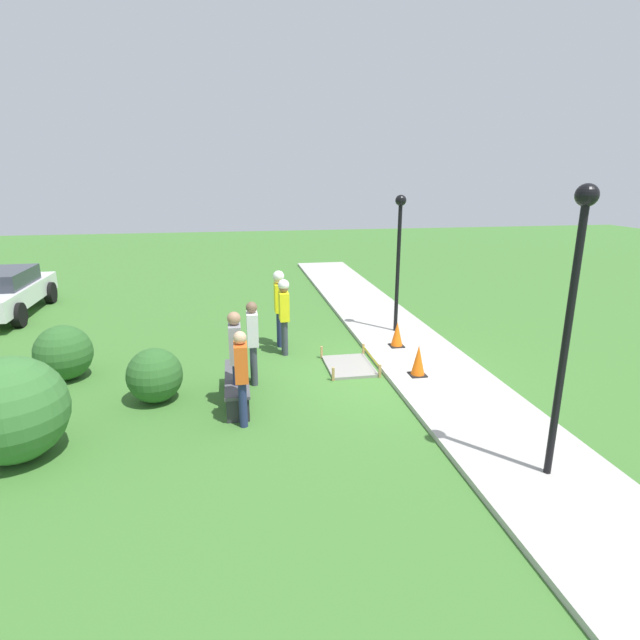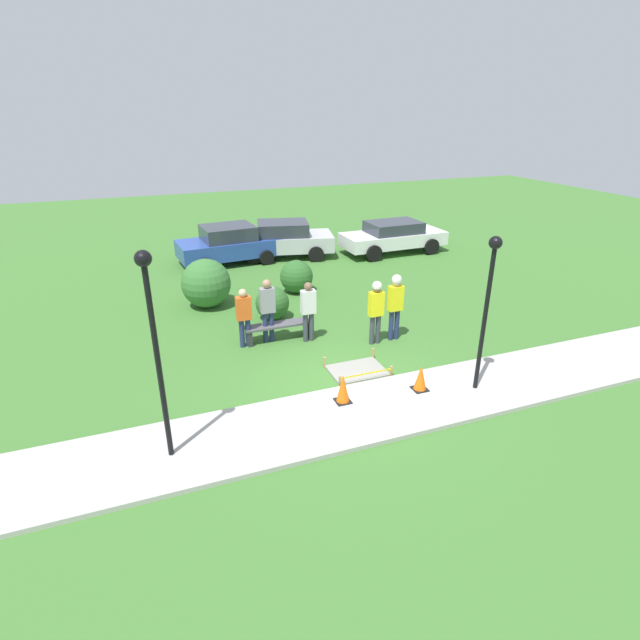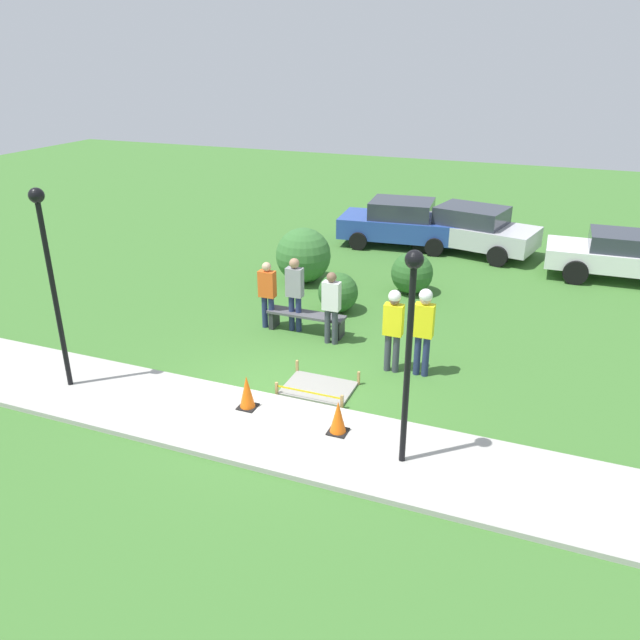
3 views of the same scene
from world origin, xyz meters
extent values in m
plane|color=#3D702D|center=(0.00, 0.00, 0.00)|extent=(60.00, 60.00, 0.00)
cube|color=#ADAAA3|center=(0.00, -1.10, 0.05)|extent=(28.00, 2.20, 0.10)
cube|color=gray|center=(0.55, 0.63, 0.03)|extent=(1.36, 1.01, 0.06)
cube|color=tan|center=(-0.13, 0.12, 0.15)|extent=(0.05, 0.05, 0.29)
cube|color=tan|center=(1.24, 0.12, 0.15)|extent=(0.05, 0.05, 0.29)
cube|color=tan|center=(-0.13, 1.14, 0.15)|extent=(0.05, 0.05, 0.29)
cube|color=tan|center=(1.24, 1.14, 0.15)|extent=(0.05, 0.05, 0.29)
cube|color=yellow|center=(0.55, 0.12, 0.22)|extent=(1.36, 0.00, 0.04)
cube|color=black|center=(-0.38, -0.63, 0.11)|extent=(0.34, 0.34, 0.02)
cone|color=orange|center=(-0.38, -0.63, 0.44)|extent=(0.29, 0.29, 0.64)
cube|color=black|center=(1.49, -0.79, 0.11)|extent=(0.34, 0.34, 0.02)
cone|color=orange|center=(1.49, -0.79, 0.42)|extent=(0.29, 0.29, 0.59)
cube|color=#2D2D33|center=(-1.60, 3.13, 0.22)|extent=(0.12, 0.40, 0.43)
cube|color=#2D2D33|center=(0.11, 3.13, 0.22)|extent=(0.12, 0.40, 0.43)
cube|color=#4C4C51|center=(-0.75, 3.13, 0.46)|extent=(1.91, 0.44, 0.06)
cylinder|color=#383D47|center=(1.60, 1.96, 0.42)|extent=(0.14, 0.14, 0.85)
cylinder|color=#383D47|center=(1.78, 1.96, 0.42)|extent=(0.14, 0.14, 0.85)
cube|color=yellow|center=(1.69, 1.96, 1.19)|extent=(0.40, 0.22, 0.67)
sphere|color=brown|center=(1.69, 1.96, 1.64)|extent=(0.23, 0.23, 0.23)
sphere|color=white|center=(1.69, 1.96, 1.70)|extent=(0.26, 0.26, 0.26)
cylinder|color=navy|center=(2.22, 2.01, 0.45)|extent=(0.14, 0.14, 0.89)
cylinder|color=navy|center=(2.40, 2.01, 0.45)|extent=(0.14, 0.14, 0.89)
cube|color=yellow|center=(2.31, 2.01, 1.25)|extent=(0.40, 0.22, 0.71)
sphere|color=tan|center=(2.31, 2.01, 1.72)|extent=(0.24, 0.24, 0.24)
sphere|color=white|center=(2.31, 2.01, 1.79)|extent=(0.28, 0.28, 0.28)
cylinder|color=navy|center=(-1.81, 3.04, 0.41)|extent=(0.14, 0.14, 0.82)
cylinder|color=navy|center=(-1.63, 3.04, 0.41)|extent=(0.14, 0.14, 0.82)
cube|color=#E55B1E|center=(-1.72, 3.04, 1.14)|extent=(0.40, 0.22, 0.65)
sphere|color=tan|center=(-1.72, 3.04, 1.57)|extent=(0.22, 0.22, 0.22)
cylinder|color=#383D47|center=(-0.06, 2.77, 0.42)|extent=(0.14, 0.14, 0.84)
cylinder|color=#383D47|center=(0.12, 2.77, 0.42)|extent=(0.14, 0.14, 0.84)
cube|color=silver|center=(0.03, 2.77, 1.18)|extent=(0.40, 0.22, 0.67)
sphere|color=brown|center=(0.03, 2.77, 1.63)|extent=(0.23, 0.23, 0.23)
cylinder|color=navy|center=(-1.13, 3.12, 0.44)|extent=(0.14, 0.14, 0.89)
cylinder|color=navy|center=(-0.95, 3.12, 0.44)|extent=(0.14, 0.14, 0.89)
cube|color=gray|center=(-1.04, 3.12, 1.24)|extent=(0.40, 0.22, 0.70)
sphere|color=#A37A5B|center=(-1.04, 3.12, 1.72)|extent=(0.24, 0.24, 0.24)
cylinder|color=black|center=(2.74, -1.17, 1.77)|extent=(0.10, 0.10, 3.34)
sphere|color=black|center=(2.74, -1.17, 3.54)|extent=(0.28, 0.28, 0.28)
cylinder|color=black|center=(-4.11, -1.14, 1.96)|extent=(0.10, 0.10, 3.71)
sphere|color=black|center=(-4.11, -1.14, 3.91)|extent=(0.28, 0.28, 0.28)
cube|color=white|center=(6.64, 10.07, 0.64)|extent=(4.68, 1.92, 0.57)
cube|color=#2D333D|center=(6.64, 10.07, 1.16)|extent=(2.36, 1.65, 0.48)
cylinder|color=black|center=(5.18, 10.94, 0.35)|extent=(0.71, 0.26, 0.71)
cylinder|color=black|center=(5.22, 9.13, 0.35)|extent=(0.71, 0.26, 0.71)
cube|color=#28479E|center=(-0.53, 11.15, 0.64)|extent=(4.31, 2.31, 0.68)
cube|color=#2D333D|center=(-0.53, 11.15, 1.28)|extent=(2.22, 1.89, 0.58)
cylinder|color=black|center=(0.66, 12.23, 0.30)|extent=(0.63, 0.30, 0.61)
cylinder|color=black|center=(0.84, 10.30, 0.30)|extent=(0.63, 0.30, 0.61)
cylinder|color=black|center=(-1.90, 12.00, 0.30)|extent=(0.63, 0.30, 0.61)
cylinder|color=black|center=(-1.72, 10.07, 0.30)|extent=(0.63, 0.30, 0.61)
cube|color=#BCBCC1|center=(1.84, 11.18, 0.65)|extent=(4.58, 2.78, 0.65)
cube|color=#2D333D|center=(1.84, 11.18, 1.26)|extent=(2.45, 2.08, 0.56)
cylinder|color=black|center=(3.34, 11.80, 0.33)|extent=(0.69, 0.38, 0.65)
cylinder|color=black|center=(2.92, 9.97, 0.33)|extent=(0.69, 0.38, 0.65)
cylinder|color=black|center=(0.76, 12.39, 0.33)|extent=(0.69, 0.38, 0.65)
cylinder|color=black|center=(0.35, 10.56, 0.33)|extent=(0.69, 0.38, 0.65)
sphere|color=#2D6028|center=(0.96, 6.67, 0.58)|extent=(1.16, 1.16, 1.16)
sphere|color=#387033|center=(-2.21, 6.43, 0.80)|extent=(1.60, 1.60, 1.60)
sphere|color=#2D6028|center=(-0.49, 4.65, 0.52)|extent=(1.04, 1.04, 1.04)
camera|label=1|loc=(-9.63, 3.10, 4.13)|focal=28.00mm
camera|label=2|loc=(-4.20, -9.26, 6.15)|focal=28.00mm
camera|label=3|loc=(4.59, -9.53, 6.27)|focal=35.00mm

